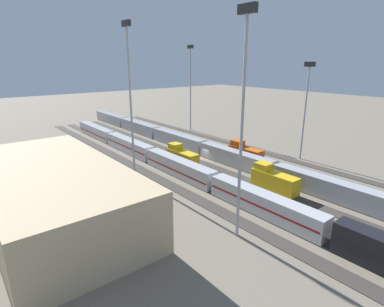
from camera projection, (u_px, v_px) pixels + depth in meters
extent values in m
plane|color=#756B5B|center=(203.00, 159.00, 83.07)|extent=(400.00, 400.00, 0.00)
cube|color=#3D3833|center=(246.00, 148.00, 93.55)|extent=(140.00, 2.80, 0.12)
cube|color=#3D3833|center=(235.00, 151.00, 90.55)|extent=(140.00, 2.80, 0.12)
cube|color=#4C443D|center=(223.00, 154.00, 87.55)|extent=(140.00, 2.80, 0.12)
cube|color=#4C443D|center=(210.00, 157.00, 84.55)|extent=(140.00, 2.80, 0.12)
cube|color=#3D3833|center=(196.00, 160.00, 81.55)|extent=(140.00, 2.80, 0.12)
cube|color=#4C443D|center=(180.00, 164.00, 78.55)|extent=(140.00, 2.80, 0.12)
cube|color=#3D3833|center=(164.00, 168.00, 75.55)|extent=(140.00, 2.80, 0.12)
cube|color=#3D3833|center=(147.00, 173.00, 72.54)|extent=(140.00, 2.80, 0.12)
cube|color=#D85914|center=(246.00, 154.00, 80.61)|extent=(10.00, 3.00, 3.60)
cube|color=#D85914|center=(238.00, 143.00, 82.13)|extent=(3.00, 2.70, 1.40)
cube|color=gold|center=(182.00, 158.00, 77.38)|extent=(10.00, 3.00, 3.60)
cube|color=gold|center=(175.00, 146.00, 78.90)|extent=(3.00, 2.70, 1.40)
cube|color=gold|center=(275.00, 182.00, 62.16)|extent=(10.00, 3.00, 3.60)
cube|color=gold|center=(264.00, 166.00, 63.68)|extent=(3.00, 2.70, 1.40)
cube|color=#B7BABF|center=(263.00, 204.00, 52.32)|extent=(23.00, 3.00, 3.80)
cube|color=maroon|center=(263.00, 203.00, 52.31)|extent=(22.40, 3.06, 0.36)
cube|color=#B7BABF|center=(179.00, 167.00, 70.38)|extent=(23.00, 3.00, 3.80)
cube|color=maroon|center=(179.00, 169.00, 70.49)|extent=(22.40, 3.06, 0.36)
cube|color=#B7BABF|center=(129.00, 146.00, 88.45)|extent=(23.00, 3.00, 3.80)
cube|color=maroon|center=(129.00, 145.00, 88.42)|extent=(22.40, 3.06, 0.36)
cube|color=#B7BABF|center=(96.00, 131.00, 106.51)|extent=(23.00, 3.00, 3.80)
cube|color=maroon|center=(96.00, 133.00, 106.64)|extent=(22.40, 3.06, 0.36)
cube|color=#A8AAB2|center=(327.00, 188.00, 58.90)|extent=(23.00, 3.00, 3.80)
cube|color=#A8AAB2|center=(235.00, 158.00, 76.96)|extent=(23.00, 3.00, 3.80)
cube|color=#A8AAB2|center=(178.00, 140.00, 95.03)|extent=(23.00, 3.00, 3.80)
cube|color=#A8AAB2|center=(139.00, 127.00, 113.10)|extent=(23.00, 3.00, 3.80)
cube|color=#A8AAB2|center=(111.00, 118.00, 131.16)|extent=(23.00, 3.00, 3.80)
cylinder|color=#9EA0A5|center=(190.00, 91.00, 113.66)|extent=(0.44, 0.44, 29.75)
cube|color=#262628|center=(190.00, 47.00, 109.22)|extent=(2.80, 0.70, 1.20)
cylinder|color=#9EA0A5|center=(241.00, 136.00, 42.19)|extent=(0.44, 0.44, 30.88)
cube|color=#262628|center=(247.00, 8.00, 37.58)|extent=(2.80, 0.70, 1.20)
cylinder|color=#9EA0A5|center=(305.00, 115.00, 79.77)|extent=(0.44, 0.44, 24.04)
cube|color=#262628|center=(310.00, 64.00, 76.15)|extent=(2.80, 0.70, 1.20)
cylinder|color=#9EA0A5|center=(131.00, 106.00, 65.93)|extent=(0.44, 0.44, 31.98)
cube|color=#262628|center=(126.00, 23.00, 61.17)|extent=(2.80, 0.70, 1.20)
cube|color=tan|center=(53.00, 193.00, 50.38)|extent=(41.00, 19.14, 9.16)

